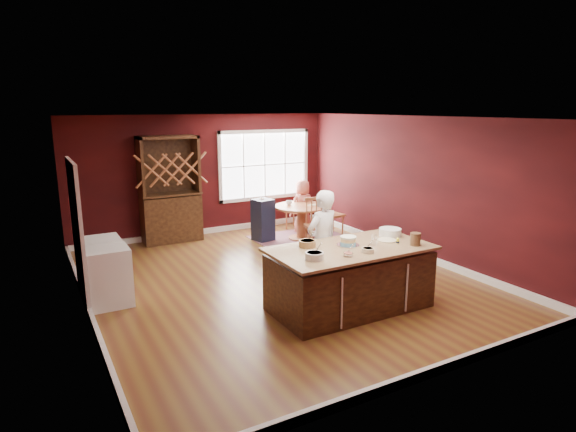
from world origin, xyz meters
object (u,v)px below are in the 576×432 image
object	(u,v)px
washer	(109,276)
toddler	(263,203)
kitchen_island	(350,279)
chair_south	(317,224)
chair_north	(296,209)
baker	(322,242)
seated_woman	(303,206)
dining_table	(301,215)
hutch	(170,190)
layer_cake	(348,241)
chair_east	(333,213)
dryer	(102,265)
high_chair	(263,219)

from	to	relation	value
washer	toddler	bearing A→B (deg)	30.37
kitchen_island	chair_south	distance (m)	2.97
chair_north	baker	bearing A→B (deg)	39.04
chair_south	seated_woman	bearing A→B (deg)	85.23
dining_table	hutch	world-z (taller)	hutch
layer_cake	hutch	xyz separation A→B (m)	(-1.28, 4.67, 0.15)
toddler	hutch	xyz separation A→B (m)	(-1.79, 0.85, 0.33)
seated_woman	chair_east	bearing A→B (deg)	131.88
hutch	washer	xyz separation A→B (m)	(-1.77, -2.94, -0.70)
layer_cake	seated_woman	bearing A→B (deg)	68.14
chair_north	hutch	bearing A→B (deg)	-34.08
kitchen_island	chair_south	world-z (taller)	chair_south
dryer	chair_east	bearing A→B (deg)	11.57
chair_east	toddler	size ratio (longest dim) A/B	3.98
dining_table	chair_north	world-z (taller)	chair_north
dining_table	baker	distance (m)	3.14
chair_north	dryer	bearing A→B (deg)	-4.30
layer_cake	chair_north	xyz separation A→B (m)	(1.60, 4.30, -0.50)
kitchen_island	high_chair	distance (m)	3.88
high_chair	toddler	world-z (taller)	high_chair
toddler	dryer	world-z (taller)	toddler
seated_woman	dryer	bearing A→B (deg)	17.68
chair_north	washer	world-z (taller)	chair_north
dryer	dining_table	bearing A→B (deg)	14.27
chair_north	seated_woman	distance (m)	0.40
chair_north	high_chair	size ratio (longest dim) A/B	1.02
dining_table	washer	world-z (taller)	washer
baker	chair_north	size ratio (longest dim) A/B	1.69
baker	high_chair	xyz separation A→B (m)	(0.51, 3.14, -0.34)
dining_table	washer	size ratio (longest dim) A/B	1.36
dining_table	seated_woman	xyz separation A→B (m)	(0.31, 0.47, 0.08)
toddler	hutch	size ratio (longest dim) A/B	0.11
kitchen_island	chair_east	bearing A→B (deg)	59.28
chair_north	seated_woman	world-z (taller)	seated_woman
baker	hutch	world-z (taller)	hutch
dining_table	chair_east	xyz separation A→B (m)	(0.80, -0.05, -0.02)
chair_east	chair_north	world-z (taller)	chair_east
chair_north	toddler	distance (m)	1.24
baker	high_chair	world-z (taller)	baker
dining_table	layer_cake	size ratio (longest dim) A/B	3.63
washer	baker	bearing A→B (deg)	-20.20
kitchen_island	chair_east	distance (m)	4.08
toddler	hutch	world-z (taller)	hutch
dining_table	layer_cake	bearing A→B (deg)	-110.05
kitchen_island	washer	bearing A→B (deg)	148.94
baker	chair_south	world-z (taller)	baker
kitchen_island	hutch	size ratio (longest dim) A/B	1.02
chair_south	baker	bearing A→B (deg)	-106.87
seated_woman	hutch	world-z (taller)	hutch
kitchen_island	baker	distance (m)	0.81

